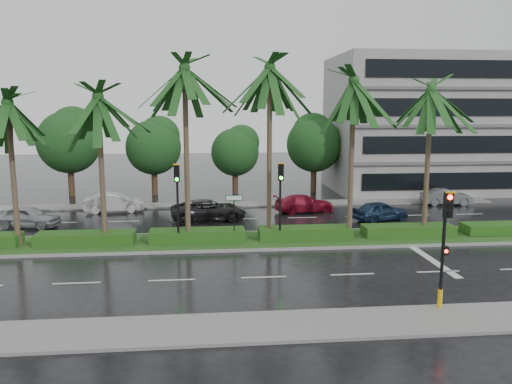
{
  "coord_description": "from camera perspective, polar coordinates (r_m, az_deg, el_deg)",
  "views": [
    {
      "loc": [
        -2.36,
        -25.9,
        7.26
      ],
      "look_at": [
        0.29,
        1.5,
        2.73
      ],
      "focal_mm": 35.0,
      "sensor_mm": 36.0,
      "label": 1
    }
  ],
  "objects": [
    {
      "name": "car_blue",
      "position": [
        34.16,
        14.02,
        -2.11
      ],
      "size": [
        2.55,
        4.07,
        1.29
      ],
      "primitive_type": "imported",
      "rotation": [
        0.0,
        0.0,
        1.86
      ],
      "color": "#172A46",
      "rests_on": "ground"
    },
    {
      "name": "near_sidewalk",
      "position": [
        17.43,
        2.85,
        -15.07
      ],
      "size": [
        40.0,
        2.4,
        0.12
      ],
      "primitive_type": "cube",
      "color": "slate",
      "rests_on": "ground"
    },
    {
      "name": "lane_markings",
      "position": [
        27.02,
        6.24,
        -6.29
      ],
      "size": [
        34.0,
        13.06,
        0.01
      ],
      "color": "silver",
      "rests_on": "ground"
    },
    {
      "name": "signal_median_left",
      "position": [
        26.59,
        -8.99,
        -0.0
      ],
      "size": [
        0.34,
        0.42,
        4.36
      ],
      "color": "black",
      "rests_on": "median"
    },
    {
      "name": "signal_near",
      "position": [
        19.1,
        20.74,
        -5.7
      ],
      "size": [
        0.34,
        0.45,
        4.36
      ],
      "color": "black",
      "rests_on": "near_sidewalk"
    },
    {
      "name": "car_silver",
      "position": [
        34.3,
        -24.63,
        -2.59
      ],
      "size": [
        2.46,
        4.24,
        1.36
      ],
      "primitive_type": "imported",
      "rotation": [
        0.0,
        0.0,
        1.34
      ],
      "color": "#9B9FA2",
      "rests_on": "ground"
    },
    {
      "name": "car_red",
      "position": [
        36.05,
        5.54,
        -1.32
      ],
      "size": [
        2.42,
        4.53,
        1.25
      ],
      "primitive_type": "imported",
      "rotation": [
        0.0,
        0.0,
        1.73
      ],
      "color": "maroon",
      "rests_on": "ground"
    },
    {
      "name": "signal_median_right",
      "position": [
        26.82,
        2.82,
        0.18
      ],
      "size": [
        0.34,
        0.42,
        4.36
      ],
      "color": "black",
      "rests_on": "median"
    },
    {
      "name": "building",
      "position": [
        47.99,
        18.43,
        7.36
      ],
      "size": [
        16.0,
        10.0,
        12.0
      ],
      "primitive_type": "cube",
      "color": "gray",
      "rests_on": "ground"
    },
    {
      "name": "car_darkgrey",
      "position": [
        33.32,
        -5.44,
        -2.07
      ],
      "size": [
        2.94,
        5.27,
        1.39
      ],
      "primitive_type": "imported",
      "rotation": [
        0.0,
        0.0,
        1.7
      ],
      "color": "black",
      "rests_on": "ground"
    },
    {
      "name": "car_grey",
      "position": [
        41.3,
        20.96,
        -0.53
      ],
      "size": [
        1.61,
        3.91,
        1.26
      ],
      "primitive_type": "imported",
      "rotation": [
        0.0,
        0.0,
        1.5
      ],
      "color": "slate",
      "rests_on": "ground"
    },
    {
      "name": "far_sidewalk",
      "position": [
        38.65,
        -1.93,
        -1.41
      ],
      "size": [
        40.0,
        2.0,
        0.12
      ],
      "primitive_type": "cube",
      "color": "slate",
      "rests_on": "ground"
    },
    {
      "name": "ground",
      "position": [
        27.0,
        -0.31,
        -6.26
      ],
      "size": [
        120.0,
        120.0,
        0.0
      ],
      "primitive_type": "plane",
      "color": "black",
      "rests_on": "ground"
    },
    {
      "name": "bg_trees",
      "position": [
        43.61,
        -3.16,
        5.72
      ],
      "size": [
        33.08,
        5.27,
        7.61
      ],
      "color": "#382319",
      "rests_on": "ground"
    },
    {
      "name": "palm_row",
      "position": [
        26.95,
        -3.21,
        10.83
      ],
      "size": [
        26.3,
        4.2,
        10.2
      ],
      "color": "#423726",
      "rests_on": "median"
    },
    {
      "name": "hedge",
      "position": [
        27.84,
        -0.5,
        -4.82
      ],
      "size": [
        35.2,
        1.4,
        0.6
      ],
      "color": "#194112",
      "rests_on": "median"
    },
    {
      "name": "car_white",
      "position": [
        37.32,
        -15.9,
        -1.17
      ],
      "size": [
        1.9,
        4.3,
        1.37
      ],
      "primitive_type": "imported",
      "rotation": [
        0.0,
        0.0,
        1.68
      ],
      "color": "#B5B5B5",
      "rests_on": "ground"
    },
    {
      "name": "median",
      "position": [
        27.94,
        -0.5,
        -5.56
      ],
      "size": [
        36.0,
        4.0,
        0.15
      ],
      "color": "gray",
      "rests_on": "ground"
    },
    {
      "name": "street_sign",
      "position": [
        26.91,
        -2.53,
        -1.67
      ],
      "size": [
        0.95,
        0.09,
        2.6
      ],
      "color": "black",
      "rests_on": "median"
    }
  ]
}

